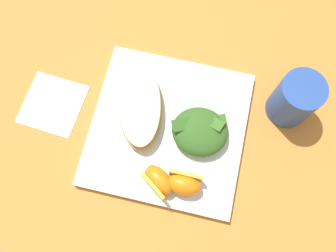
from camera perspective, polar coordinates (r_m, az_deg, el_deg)
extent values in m
plane|color=#C67A33|center=(0.65, 0.00, -0.65)|extent=(3.00, 3.00, 0.00)
cube|color=silver|center=(0.65, 0.00, -0.45)|extent=(0.28, 0.28, 0.02)
ellipsoid|color=tan|center=(0.64, -4.56, 3.28)|extent=(0.12, 0.19, 0.03)
ellipsoid|color=brown|center=(0.63, -4.64, 3.61)|extent=(0.11, 0.17, 0.01)
ellipsoid|color=beige|center=(0.62, -4.69, 3.83)|extent=(0.12, 0.18, 0.01)
ellipsoid|color=#336023|center=(0.62, 5.24, -0.92)|extent=(0.10, 0.09, 0.04)
cube|color=#3D7028|center=(0.61, 7.63, 0.44)|extent=(0.04, 0.03, 0.01)
cube|color=#336023|center=(0.60, 2.23, 0.36)|extent=(0.04, 0.03, 0.01)
cube|color=#336023|center=(0.62, 8.09, 0.90)|extent=(0.04, 0.03, 0.02)
cube|color=#3D7028|center=(0.61, 5.84, -1.10)|extent=(0.03, 0.04, 0.02)
ellipsoid|color=orange|center=(0.60, -1.52, -8.84)|extent=(0.07, 0.06, 0.04)
cube|color=gold|center=(0.60, -2.71, -9.84)|extent=(0.05, 0.04, 0.03)
ellipsoid|color=orange|center=(0.60, 2.58, -9.59)|extent=(0.06, 0.04, 0.04)
cube|color=gold|center=(0.60, 2.91, -8.09)|extent=(0.06, 0.01, 0.03)
cube|color=white|center=(0.71, -18.43, 3.43)|extent=(0.12, 0.12, 0.00)
cylinder|color=#284CA3|center=(0.66, 20.06, 4.10)|extent=(0.08, 0.08, 0.10)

